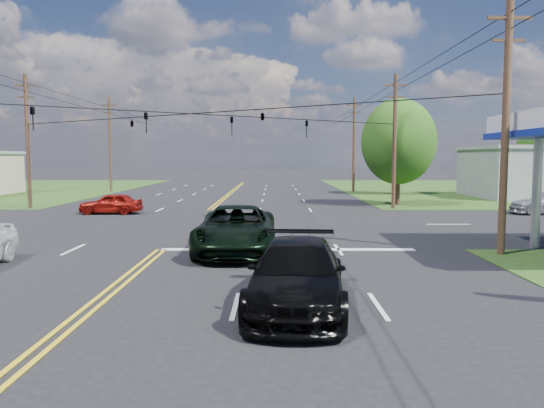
{
  "coord_description": "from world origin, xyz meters",
  "views": [
    {
      "loc": [
        4.43,
        -16.72,
        3.65
      ],
      "look_at": [
        4.37,
        6.0,
        1.66
      ],
      "focal_mm": 35.0,
      "sensor_mm": 36.0,
      "label": 1
    }
  ],
  "objects_px": {
    "pole_right_far": "(354,143)",
    "pickup_dkgreen": "(236,229)",
    "pole_nw": "(28,140)",
    "tree_far_r": "(542,149)",
    "pole_ne": "(394,140)",
    "tree_right_b": "(395,152)",
    "pole_left_far": "(110,143)",
    "suv_black": "(297,275)",
    "tree_right_a": "(399,142)",
    "pole_se": "(506,123)"
  },
  "relations": [
    {
      "from": "pickup_dkgreen",
      "to": "pole_nw",
      "type": "bearing_deg",
      "value": 132.08
    },
    {
      "from": "pole_left_far",
      "to": "pickup_dkgreen",
      "type": "bearing_deg",
      "value": -66.33
    },
    {
      "from": "pole_nw",
      "to": "tree_right_b",
      "type": "bearing_deg",
      "value": 26.95
    },
    {
      "from": "pickup_dkgreen",
      "to": "suv_black",
      "type": "bearing_deg",
      "value": -75.61
    },
    {
      "from": "pole_se",
      "to": "pole_left_far",
      "type": "xyz_separation_m",
      "value": [
        -26.0,
        37.0,
        0.25
      ]
    },
    {
      "from": "pole_nw",
      "to": "pole_right_far",
      "type": "height_order",
      "value": "pole_right_far"
    },
    {
      "from": "tree_right_b",
      "to": "tree_far_r",
      "type": "xyz_separation_m",
      "value": [
        17.5,
        6.0,
        0.33
      ]
    },
    {
      "from": "pole_ne",
      "to": "suv_black",
      "type": "xyz_separation_m",
      "value": [
        -8.0,
        -25.12,
        -4.1
      ]
    },
    {
      "from": "pole_left_far",
      "to": "suv_black",
      "type": "distance_m",
      "value": 47.85
    },
    {
      "from": "pole_left_far",
      "to": "tree_right_a",
      "type": "relative_size",
      "value": 1.22
    },
    {
      "from": "pole_nw",
      "to": "pole_right_far",
      "type": "xyz_separation_m",
      "value": [
        26.0,
        19.0,
        0.25
      ]
    },
    {
      "from": "pole_ne",
      "to": "pole_right_far",
      "type": "height_order",
      "value": "pole_right_far"
    },
    {
      "from": "pole_se",
      "to": "tree_right_a",
      "type": "relative_size",
      "value": 1.16
    },
    {
      "from": "pole_nw",
      "to": "pole_ne",
      "type": "height_order",
      "value": "same"
    },
    {
      "from": "pole_ne",
      "to": "pole_se",
      "type": "bearing_deg",
      "value": -90.0
    },
    {
      "from": "tree_right_a",
      "to": "tree_right_b",
      "type": "bearing_deg",
      "value": 78.23
    },
    {
      "from": "pole_left_far",
      "to": "tree_far_r",
      "type": "distance_m",
      "value": 47.05
    },
    {
      "from": "pole_ne",
      "to": "tree_far_r",
      "type": "relative_size",
      "value": 1.25
    },
    {
      "from": "tree_right_a",
      "to": "suv_black",
      "type": "relative_size",
      "value": 1.46
    },
    {
      "from": "pole_se",
      "to": "tree_right_b",
      "type": "distance_m",
      "value": 33.19
    },
    {
      "from": "tree_far_r",
      "to": "suv_black",
      "type": "relative_size",
      "value": 1.36
    },
    {
      "from": "tree_right_b",
      "to": "pickup_dkgreen",
      "type": "xyz_separation_m",
      "value": [
        -13.5,
        -32.5,
        -3.32
      ]
    },
    {
      "from": "pole_se",
      "to": "pole_right_far",
      "type": "height_order",
      "value": "pole_right_far"
    },
    {
      "from": "suv_black",
      "to": "pole_left_far",
      "type": "bearing_deg",
      "value": 116.92
    },
    {
      "from": "pole_right_far",
      "to": "pickup_dkgreen",
      "type": "relative_size",
      "value": 1.56
    },
    {
      "from": "pole_left_far",
      "to": "suv_black",
      "type": "height_order",
      "value": "pole_left_far"
    },
    {
      "from": "pole_nw",
      "to": "pole_right_far",
      "type": "distance_m",
      "value": 32.2
    },
    {
      "from": "pole_nw",
      "to": "tree_far_r",
      "type": "xyz_separation_m",
      "value": [
        47.0,
        21.0,
        -0.37
      ]
    },
    {
      "from": "pole_nw",
      "to": "suv_black",
      "type": "height_order",
      "value": "pole_nw"
    },
    {
      "from": "pole_se",
      "to": "pickup_dkgreen",
      "type": "distance_m",
      "value": 10.79
    },
    {
      "from": "pole_left_far",
      "to": "pole_right_far",
      "type": "height_order",
      "value": "same"
    },
    {
      "from": "pole_nw",
      "to": "tree_far_r",
      "type": "distance_m",
      "value": 51.48
    },
    {
      "from": "tree_right_a",
      "to": "pole_nw",
      "type": "bearing_deg",
      "value": -173.66
    },
    {
      "from": "pole_ne",
      "to": "pickup_dkgreen",
      "type": "distance_m",
      "value": 20.55
    },
    {
      "from": "pole_ne",
      "to": "pole_left_far",
      "type": "distance_m",
      "value": 32.2
    },
    {
      "from": "pole_ne",
      "to": "pole_right_far",
      "type": "xyz_separation_m",
      "value": [
        0.0,
        19.0,
        0.25
      ]
    },
    {
      "from": "pole_right_far",
      "to": "tree_right_a",
      "type": "bearing_deg",
      "value": -86.42
    },
    {
      "from": "suv_black",
      "to": "pickup_dkgreen",
      "type": "bearing_deg",
      "value": 109.47
    },
    {
      "from": "pole_se",
      "to": "pole_ne",
      "type": "distance_m",
      "value": 18.0
    },
    {
      "from": "tree_right_a",
      "to": "suv_black",
      "type": "bearing_deg",
      "value": -107.74
    },
    {
      "from": "pole_right_far",
      "to": "tree_right_a",
      "type": "relative_size",
      "value": 1.22
    },
    {
      "from": "suv_black",
      "to": "pole_ne",
      "type": "bearing_deg",
      "value": 77.06
    },
    {
      "from": "pole_ne",
      "to": "pole_right_far",
      "type": "relative_size",
      "value": 0.95
    },
    {
      "from": "pole_se",
      "to": "pickup_dkgreen",
      "type": "xyz_separation_m",
      "value": [
        -10.0,
        0.5,
        -4.02
      ]
    },
    {
      "from": "pole_se",
      "to": "pole_nw",
      "type": "height_order",
      "value": "same"
    },
    {
      "from": "pole_se",
      "to": "tree_far_r",
      "type": "distance_m",
      "value": 44.3
    },
    {
      "from": "tree_far_r",
      "to": "pole_left_far",
      "type": "bearing_deg",
      "value": -177.56
    },
    {
      "from": "pole_nw",
      "to": "tree_right_b",
      "type": "relative_size",
      "value": 1.34
    },
    {
      "from": "tree_far_r",
      "to": "suv_black",
      "type": "height_order",
      "value": "tree_far_r"
    },
    {
      "from": "pole_nw",
      "to": "suv_black",
      "type": "bearing_deg",
      "value": -54.36
    }
  ]
}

